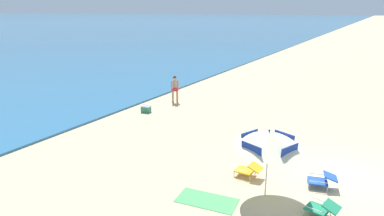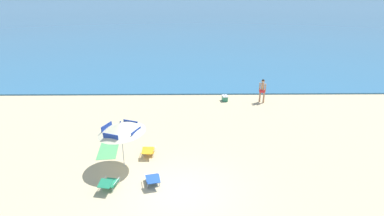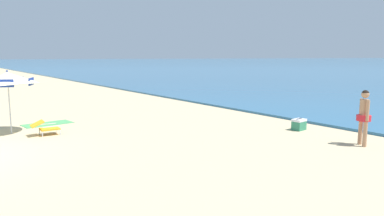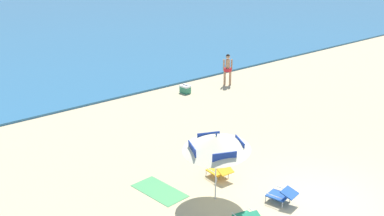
% 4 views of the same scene
% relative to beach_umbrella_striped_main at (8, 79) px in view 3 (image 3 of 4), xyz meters
% --- Properties ---
extents(beach_umbrella_striped_main, '(2.76, 2.75, 2.20)m').
position_rel_beach_umbrella_striped_main_xyz_m(beach_umbrella_striped_main, '(0.00, 0.00, 0.00)').
color(beach_umbrella_striped_main, silver).
rests_on(beach_umbrella_striped_main, ground).
extents(lounge_chair_beside_umbrella, '(0.60, 0.90, 0.51)m').
position_rel_beach_umbrella_striped_main_xyz_m(lounge_chair_beside_umbrella, '(0.97, 0.89, -1.60)').
color(lounge_chair_beside_umbrella, gold).
rests_on(lounge_chair_beside_umbrella, ground).
extents(person_standing_near_shore, '(0.42, 0.41, 1.66)m').
position_rel_beach_umbrella_striped_main_xyz_m(person_standing_near_shore, '(7.93, 8.17, -0.92)').
color(person_standing_near_shore, tan).
rests_on(person_standing_near_shore, ground).
extents(cooler_box, '(0.41, 0.53, 0.43)m').
position_rel_beach_umbrella_striped_main_xyz_m(cooler_box, '(5.41, 8.50, -1.67)').
color(cooler_box, '#2D7F5B').
rests_on(cooler_box, ground).
extents(beach_towel, '(1.09, 1.89, 0.01)m').
position_rel_beach_umbrella_striped_main_xyz_m(beach_towel, '(-1.07, 1.44, -1.87)').
color(beach_towel, '#4C9E5B').
rests_on(beach_towel, ground).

